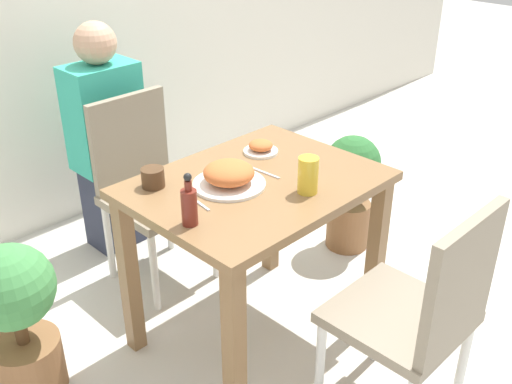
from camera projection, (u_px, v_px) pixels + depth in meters
name	position (u px, v px, depth m)	size (l,w,h in m)	color
ground_plane	(256.00, 333.00, 2.59)	(16.00, 16.00, 0.00)	beige
dining_table	(256.00, 210.00, 2.30)	(0.91, 0.70, 0.74)	olive
chair_near	(421.00, 310.00, 1.95)	(0.42, 0.42, 0.88)	gray
chair_far	(147.00, 181.00, 2.78)	(0.42, 0.42, 0.88)	gray
food_plate	(229.00, 175.00, 2.19)	(0.27, 0.27, 0.09)	white
side_plate	(261.00, 148.00, 2.46)	(0.14, 0.14, 0.05)	white
drink_cup	(153.00, 178.00, 2.18)	(0.09, 0.09, 0.07)	#4C331E
juice_glass	(308.00, 175.00, 2.13)	(0.07, 0.07, 0.14)	gold
sauce_bottle	(189.00, 205.00, 1.93)	(0.05, 0.05, 0.19)	maroon
fork_utensil	(195.00, 200.00, 2.10)	(0.04, 0.18, 0.00)	silver
spoon_utensil	(260.00, 171.00, 2.31)	(0.02, 0.19, 0.00)	silver
potted_plant_left	(17.00, 315.00, 2.15)	(0.31, 0.31, 0.63)	brown
potted_plant_right	(351.00, 186.00, 3.05)	(0.28, 0.28, 0.62)	brown
person_figure	(107.00, 141.00, 2.98)	(0.34, 0.22, 1.17)	#2D3347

